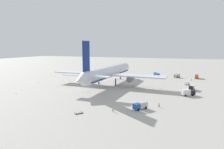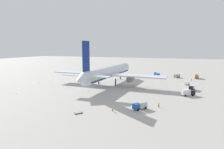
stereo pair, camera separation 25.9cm
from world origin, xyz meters
TOP-DOWN VIEW (x-y plane):
  - ground_plane at (0.00, 0.00)m, footprint 600.00×600.00m
  - airliner at (-1.23, 0.00)m, footprint 71.25×69.69m
  - service_truck_0 at (44.04, -51.55)m, footprint 6.85×2.86m
  - service_truck_1 at (-40.95, -28.78)m, footprint 6.08×4.94m
  - service_truck_2 at (-13.09, -45.16)m, footprint 5.37×6.54m
  - service_truck_3 at (46.37, -22.33)m, footprint 6.49×5.31m
  - service_truck_4 at (0.60, -47.24)m, footprint 5.97×3.24m
  - service_truck_5 at (43.02, -37.82)m, footprint 5.27×4.35m
  - service_van at (15.98, -44.88)m, footprint 4.81×2.79m
  - baggage_cart_0 at (-53.13, -9.86)m, footprint 3.16×2.75m
  - ground_worker_0 at (39.74, -15.19)m, footprint 0.44×0.44m
  - ground_worker_1 at (-35.83, -34.86)m, footprint 0.54×0.54m
  - ground_worker_2 at (-46.80, -20.16)m, footprint 0.55×0.55m
  - ground_worker_3 at (32.60, -47.82)m, footprint 0.54×0.54m
  - traffic_cone_0 at (-9.65, -40.92)m, footprint 0.36×0.36m
  - traffic_cone_1 at (34.56, 42.37)m, footprint 0.36×0.36m
  - traffic_cone_2 at (-39.41, 33.29)m, footprint 0.36×0.36m
  - traffic_cone_3 at (-11.98, 43.64)m, footprint 0.36×0.36m
  - traffic_cone_4 at (-40.46, -22.59)m, footprint 0.36×0.36m

SIDE VIEW (x-z plane):
  - ground_plane at x=0.00m, z-range 0.00..0.00m
  - baggage_cart_0 at x=-53.13m, z-range 0.07..0.47m
  - traffic_cone_0 at x=-9.65m, z-range 0.00..0.55m
  - traffic_cone_1 at x=34.56m, z-range 0.00..0.55m
  - traffic_cone_2 at x=-39.41m, z-range 0.00..0.55m
  - traffic_cone_3 at x=-11.98m, z-range 0.00..0.55m
  - traffic_cone_4 at x=-40.46m, z-range 0.00..0.55m
  - ground_worker_3 at x=32.60m, z-range 0.01..1.66m
  - ground_worker_1 at x=-35.83m, z-range 0.01..1.67m
  - ground_worker_2 at x=-46.80m, z-range 0.01..1.67m
  - ground_worker_0 at x=39.74m, z-range 0.01..1.68m
  - service_van at x=15.98m, z-range 0.05..2.02m
  - service_truck_3 at x=46.37m, z-range 0.14..2.56m
  - service_truck_4 at x=0.60m, z-range 0.18..2.66m
  - service_truck_1 at x=-40.95m, z-range 0.16..2.73m
  - service_truck_5 at x=43.02m, z-range 0.18..2.74m
  - service_truck_2 at x=-13.09m, z-range 0.13..3.01m
  - service_truck_0 at x=44.04m, z-range 0.13..3.23m
  - airliner at x=-1.23m, z-range -5.24..20.39m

